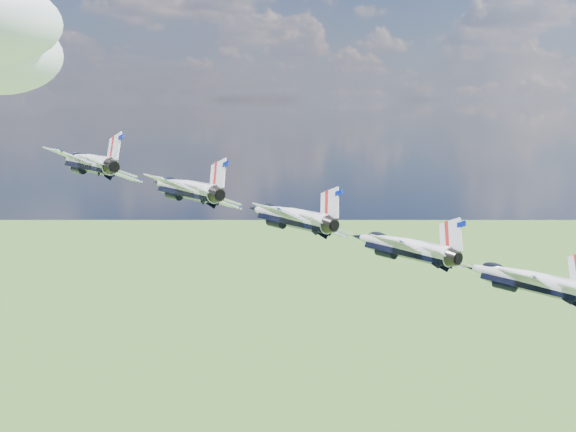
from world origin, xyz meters
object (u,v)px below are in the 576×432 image
jet_0 (87,162)px  jet_4 (521,279)px  jet_1 (184,188)px  jet_3 (400,246)px  jet_2 (288,216)px

jet_0 → jet_4: jet_0 is taller
jet_1 → jet_4: jet_1 is taller
jet_1 → jet_3: 23.86m
jet_1 → jet_4: (24.38, -25.07, -7.58)m
jet_3 → jet_2: bearing=126.8°
jet_0 → jet_2: (16.26, -16.71, -5.05)m
jet_1 → jet_3: size_ratio=1.00×
jet_0 → jet_3: bearing=-53.2°
jet_4 → jet_3: bearing=126.8°
jet_0 → jet_3: 35.78m
jet_2 → jet_1: bearing=126.8°
jet_2 → jet_4: size_ratio=1.00×
jet_2 → jet_3: bearing=-53.2°
jet_0 → jet_3: jet_0 is taller
jet_0 → jet_4: (32.51, -33.42, -10.11)m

